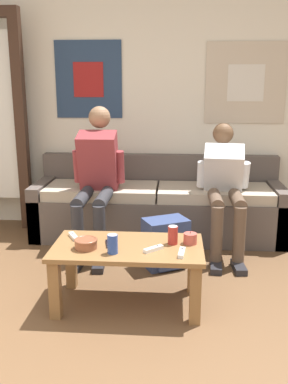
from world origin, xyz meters
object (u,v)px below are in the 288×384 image
object	(u,v)px
person_seated_adult	(96,174)
drink_can_blue	(113,244)
ceramic_bowl	(86,243)
game_controller_near_left	(153,249)
couch	(158,207)
person_seated_teen	(225,182)
backpack	(166,244)
drink_can_red	(173,235)
cell_phone	(111,244)
coffee_table	(128,257)
game_controller_near_right	(74,236)
pillar_candle	(190,238)
game_controller_far_center	(182,253)

from	to	relation	value
person_seated_adult	drink_can_blue	distance (m)	1.22
ceramic_bowl	game_controller_near_left	xyz separation A→B (m)	(0.44, -0.01, -0.02)
couch	person_seated_teen	distance (m)	0.76
backpack	drink_can_blue	size ratio (longest dim) A/B	3.29
drink_can_red	game_controller_near_left	xyz separation A→B (m)	(-0.12, -0.13, -0.05)
drink_can_red	cell_phone	world-z (taller)	drink_can_red
ceramic_bowl	coffee_table	bearing A→B (deg)	14.82
backpack	game_controller_near_right	distance (m)	0.85
backpack	drink_can_blue	bearing A→B (deg)	-112.68
coffee_table	game_controller_near_left	distance (m)	0.21
person_seated_teen	backpack	xyz separation A→B (m)	(-0.50, -0.43, -0.42)
coffee_table	backpack	world-z (taller)	coffee_table
pillar_candle	drink_can_red	size ratio (longest dim) A/B	0.72
ceramic_bowl	person_seated_teen	bearing A→B (deg)	48.31
person_seated_adult	drink_can_red	world-z (taller)	person_seated_adult
game_controller_near_left	cell_phone	bearing A→B (deg)	162.86
person_seated_adult	game_controller_far_center	bearing A→B (deg)	-57.16
drink_can_blue	cell_phone	world-z (taller)	drink_can_blue
person_seated_teen	game_controller_near_left	bearing A→B (deg)	-116.46
coffee_table	cell_phone	xyz separation A→B (m)	(-0.11, 0.01, 0.09)
person_seated_teen	coffee_table	bearing A→B (deg)	-124.94
person_seated_teen	game_controller_far_center	xyz separation A→B (m)	(-0.38, -1.18, -0.18)
backpack	game_controller_far_center	size ratio (longest dim) A/B	2.78
coffee_table	ceramic_bowl	bearing A→B (deg)	-165.18
ceramic_bowl	game_controller_far_center	bearing A→B (deg)	-5.12
coffee_table	game_controller_far_center	xyz separation A→B (m)	(0.35, -0.13, 0.10)
ceramic_bowl	game_controller_near_right	distance (m)	0.22
drink_can_red	couch	bearing A→B (deg)	96.66
coffee_table	pillar_candle	xyz separation A→B (m)	(0.41, 0.07, 0.12)
pillar_candle	cell_phone	bearing A→B (deg)	-174.19
drink_can_blue	couch	bearing A→B (deg)	81.75
couch	backpack	distance (m)	0.76
couch	pillar_candle	bearing A→B (deg)	-78.37
ceramic_bowl	game_controller_far_center	size ratio (longest dim) A/B	1.04
couch	cell_phone	bearing A→B (deg)	-100.50
coffee_table	game_controller_near_right	size ratio (longest dim) A/B	6.97
pillar_candle	drink_can_blue	bearing A→B (deg)	-157.62
drink_can_blue	game_controller_near_left	bearing A→B (deg)	13.32
backpack	cell_phone	size ratio (longest dim) A/B	2.77
game_controller_far_center	backpack	bearing A→B (deg)	98.49
couch	coffee_table	xyz separation A→B (m)	(-0.14, -1.38, 0.06)
coffee_table	ceramic_bowl	distance (m)	0.30
person_seated_adult	backpack	size ratio (longest dim) A/B	3.08
couch	game_controller_far_center	size ratio (longest dim) A/B	16.16
drink_can_blue	ceramic_bowl	bearing A→B (deg)	160.06
drink_can_red	game_controller_near_right	distance (m)	0.69
backpack	game_controller_far_center	distance (m)	0.80
coffee_table	pillar_candle	distance (m)	0.43
backpack	person_seated_teen	bearing A→B (deg)	40.57
person_seated_teen	pillar_candle	size ratio (longest dim) A/B	12.45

